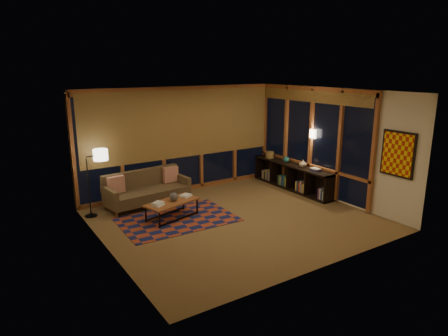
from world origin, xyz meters
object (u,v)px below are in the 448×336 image
sofa (147,189)px  bookshelf (292,177)px  coffee_table (172,210)px  floor_lamp (88,184)px

sofa → bookshelf: sofa is taller
sofa → coffee_table: (0.11, -1.07, -0.20)m
coffee_table → floor_lamp: size_ratio=0.80×
sofa → floor_lamp: 1.36m
floor_lamp → bookshelf: bearing=-23.0°
coffee_table → floor_lamp: 1.88m
coffee_table → bookshelf: bearing=-12.1°
floor_lamp → bookshelf: 5.14m
sofa → floor_lamp: bearing=173.7°
sofa → floor_lamp: (-1.32, 0.02, 0.33)m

